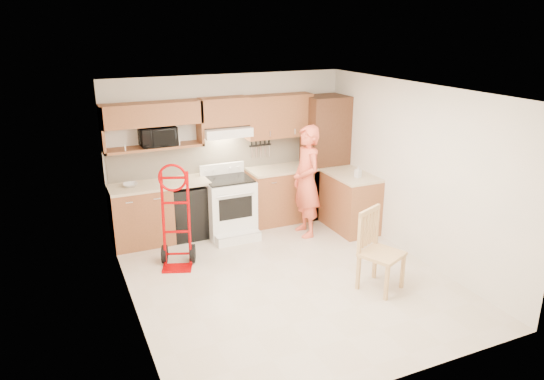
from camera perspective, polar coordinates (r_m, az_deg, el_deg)
floor at (r=6.89m, az=1.73°, el=-10.01°), size 4.00×4.50×0.02m
ceiling at (r=6.11m, az=1.96°, el=11.26°), size 4.00×4.50×0.02m
wall_back at (r=8.40m, az=-4.93°, el=4.45°), size 4.00×0.02×2.50m
wall_front at (r=4.62m, az=14.30°, el=-8.17°), size 4.00×0.02×2.50m
wall_left at (r=5.84m, az=-16.21°, el=-2.58°), size 0.02×4.50×2.50m
wall_right at (r=7.45m, az=15.88°, el=1.99°), size 0.02×4.50×2.50m
backsplash at (r=8.39m, az=-4.87°, el=4.08°), size 3.92×0.03×0.55m
lower_cab_left at (r=7.99m, az=-14.57°, el=-2.85°), size 0.90×0.60×0.90m
dishwasher at (r=8.14m, az=-9.37°, el=-2.28°), size 0.60×0.60×0.85m
lower_cab_right at (r=8.65m, az=1.09°, el=-0.59°), size 1.14×0.60×0.90m
countertop_left at (r=7.89m, az=-12.70°, el=0.63°), size 1.50×0.63×0.04m
countertop_right at (r=8.51m, az=1.11°, el=2.40°), size 1.14×0.63×0.04m
cab_return_right at (r=8.39m, az=8.81°, el=-1.42°), size 0.60×1.00×0.90m
countertop_return at (r=8.25m, az=8.97°, el=1.65°), size 0.63×1.00×0.04m
pantry_tall at (r=8.84m, az=5.94°, el=3.80°), size 0.70×0.60×2.10m
upper_cab_left at (r=7.77m, az=-13.46°, el=8.37°), size 1.50×0.33×0.34m
upper_shelf_mw at (r=7.87m, az=-13.19°, el=4.72°), size 1.50×0.33×0.04m
upper_cab_center at (r=8.06m, az=-5.46°, el=8.85°), size 0.76×0.33×0.44m
upper_cab_right at (r=8.43m, az=0.75°, el=8.39°), size 1.14×0.33×0.70m
range_hood at (r=8.05m, az=-5.25°, el=6.61°), size 0.76×0.46×0.14m
knife_strip at (r=8.54m, az=-1.32°, el=4.68°), size 0.40×0.05×0.29m
microwave at (r=7.84m, az=-12.80°, el=5.96°), size 0.55×0.38×0.29m
range at (r=8.03m, az=-4.77°, el=-1.41°), size 0.75×0.99×1.10m
person at (r=7.94m, az=3.93°, el=0.98°), size 0.47×0.68×1.79m
hand_truck at (r=7.05m, az=-10.88°, el=-3.53°), size 0.67×0.64×1.35m
dining_chair at (r=6.55m, az=12.35°, el=-6.79°), size 0.64×0.66×1.05m
soap_bottle at (r=8.07m, az=9.73°, el=2.07°), size 0.10×0.10×0.19m
bowl at (r=7.81m, az=-15.75°, el=0.56°), size 0.23×0.23×0.05m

